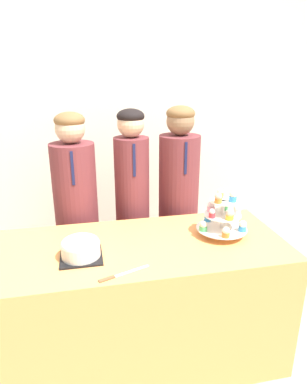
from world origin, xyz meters
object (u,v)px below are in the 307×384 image
object	(u,v)px
student_1	(133,213)
cupcake_stand	(223,216)
student_2	(178,211)
student_0	(77,221)
round_cake	(81,247)
cake_knife	(116,276)

from	to	relation	value
student_1	cupcake_stand	bearing A→B (deg)	-51.15
student_2	student_0	bearing A→B (deg)	180.00
round_cake	student_1	size ratio (longest dim) A/B	0.15
round_cake	student_0	bearing A→B (deg)	92.15
round_cake	cake_knife	distance (m)	0.28
round_cake	student_1	distance (m)	0.77
cupcake_stand	student_1	world-z (taller)	student_1
round_cake	student_0	size ratio (longest dim) A/B	0.15
student_0	student_2	distance (m)	0.74
round_cake	student_2	xyz separation A→B (m)	(0.72, 0.66, -0.13)
student_0	student_2	xyz separation A→B (m)	(0.74, -0.00, 0.02)
cupcake_stand	student_0	bearing A→B (deg)	146.53
student_2	student_1	bearing A→B (deg)	-180.00
round_cake	student_0	xyz separation A→B (m)	(-0.02, 0.66, -0.14)
cake_knife	cupcake_stand	size ratio (longest dim) A/B	0.86
student_0	student_2	bearing A→B (deg)	-0.00
cake_knife	student_0	bearing A→B (deg)	81.47
cake_knife	student_0	xyz separation A→B (m)	(-0.18, 0.88, -0.08)
cupcake_stand	student_1	distance (m)	0.74
cupcake_stand	student_0	xyz separation A→B (m)	(-0.85, 0.56, -0.20)
cupcake_stand	cake_knife	bearing A→B (deg)	-154.67
cake_knife	round_cake	bearing A→B (deg)	106.00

